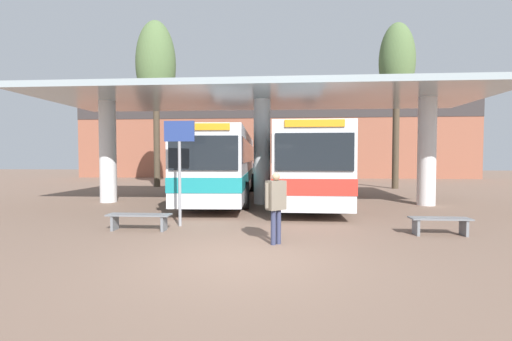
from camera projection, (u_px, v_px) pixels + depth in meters
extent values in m
plane|color=#755B4C|center=(240.00, 258.00, 6.89)|extent=(100.00, 100.00, 0.00)
cube|color=brown|center=(272.00, 139.00, 34.01)|extent=(40.00, 0.50, 7.83)
cube|color=#332D2D|center=(272.00, 109.00, 33.90)|extent=(40.00, 0.58, 1.88)
cylinder|color=silver|center=(108.00, 152.00, 15.51)|extent=(0.73, 0.73, 4.57)
cylinder|color=silver|center=(262.00, 152.00, 15.01)|extent=(0.73, 0.73, 4.57)
cylinder|color=silver|center=(427.00, 152.00, 14.51)|extent=(0.73, 0.73, 4.57)
cube|color=#93A3A8|center=(262.00, 97.00, 14.92)|extent=(19.03, 6.55, 0.24)
cube|color=silver|center=(225.00, 163.00, 17.14)|extent=(3.06, 12.29, 2.81)
cube|color=black|center=(225.00, 152.00, 17.12)|extent=(3.08, 11.80, 0.90)
cube|color=teal|center=(225.00, 176.00, 17.17)|extent=(3.11, 12.33, 0.51)
cube|color=black|center=(203.00, 153.00, 11.01)|extent=(2.26, 0.17, 1.12)
cube|color=orange|center=(203.00, 127.00, 10.98)|extent=(1.72, 0.14, 0.22)
cylinder|color=black|center=(183.00, 196.00, 13.44)|extent=(0.33, 1.09, 1.07)
cylinder|color=black|center=(245.00, 196.00, 13.39)|extent=(0.33, 1.09, 1.07)
cylinder|color=black|center=(211.00, 182.00, 20.56)|extent=(0.33, 1.09, 1.07)
cylinder|color=black|center=(252.00, 183.00, 20.51)|extent=(0.33, 1.09, 1.07)
cube|color=silver|center=(304.00, 163.00, 16.08)|extent=(2.71, 11.42, 2.88)
cube|color=black|center=(304.00, 152.00, 16.06)|extent=(2.74, 10.96, 0.92)
cube|color=red|center=(303.00, 177.00, 16.11)|extent=(2.75, 11.46, 0.52)
cube|color=black|center=(314.00, 152.00, 10.36)|extent=(2.38, 0.09, 1.15)
cube|color=orange|center=(314.00, 123.00, 10.33)|extent=(1.81, 0.07, 0.22)
cylinder|color=black|center=(274.00, 199.00, 12.72)|extent=(0.29, 1.01, 1.01)
cylinder|color=black|center=(344.00, 199.00, 12.51)|extent=(0.29, 1.01, 1.01)
cylinder|color=black|center=(277.00, 185.00, 19.35)|extent=(0.29, 1.01, 1.01)
cylinder|color=black|center=(323.00, 185.00, 19.14)|extent=(0.29, 1.01, 1.01)
cube|color=slate|center=(139.00, 215.00, 9.49)|extent=(1.76, 0.44, 0.04)
cube|color=slate|center=(115.00, 223.00, 9.54)|extent=(0.07, 0.37, 0.42)
cube|color=slate|center=(164.00, 223.00, 9.44)|extent=(0.07, 0.37, 0.42)
cube|color=slate|center=(440.00, 218.00, 8.91)|extent=(1.51, 0.44, 0.04)
cube|color=slate|center=(416.00, 227.00, 8.96)|extent=(0.07, 0.37, 0.42)
cube|color=slate|center=(464.00, 228.00, 8.88)|extent=(0.07, 0.37, 0.42)
cylinder|color=gray|center=(180.00, 184.00, 10.08)|extent=(0.09, 0.09, 2.50)
cube|color=navy|center=(179.00, 131.00, 10.03)|extent=(0.90, 0.06, 0.60)
cylinder|color=#333856|center=(273.00, 227.00, 7.93)|extent=(0.17, 0.17, 0.81)
cylinder|color=#333856|center=(278.00, 227.00, 8.02)|extent=(0.17, 0.17, 0.81)
cube|color=#706656|center=(276.00, 195.00, 7.95)|extent=(0.50, 0.46, 0.68)
sphere|color=tan|center=(276.00, 177.00, 7.93)|extent=(0.19, 0.19, 0.19)
cylinder|color=#706656|center=(267.00, 196.00, 7.80)|extent=(0.12, 0.12, 0.58)
cylinder|color=#706656|center=(285.00, 194.00, 8.10)|extent=(0.12, 0.12, 0.58)
cylinder|color=#473A2B|center=(157.00, 138.00, 23.87)|extent=(0.43, 0.43, 6.87)
ellipsoid|color=#516B3D|center=(156.00, 64.00, 23.68)|extent=(2.71, 2.71, 5.96)
cylinder|color=#473A2B|center=(396.00, 136.00, 22.33)|extent=(0.42, 0.42, 6.92)
ellipsoid|color=#516B3D|center=(397.00, 61.00, 22.15)|extent=(2.25, 2.25, 4.95)
cube|color=black|center=(236.00, 170.00, 31.64)|extent=(4.42, 1.81, 1.29)
cube|color=#1E2328|center=(236.00, 160.00, 31.61)|extent=(2.44, 1.63, 0.61)
cylinder|color=black|center=(251.00, 176.00, 32.40)|extent=(0.67, 0.23, 0.67)
cylinder|color=black|center=(249.00, 177.00, 30.68)|extent=(0.67, 0.23, 0.67)
cylinder|color=black|center=(223.00, 175.00, 32.65)|extent=(0.67, 0.23, 0.67)
cylinder|color=black|center=(220.00, 176.00, 30.93)|extent=(0.67, 0.23, 0.67)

